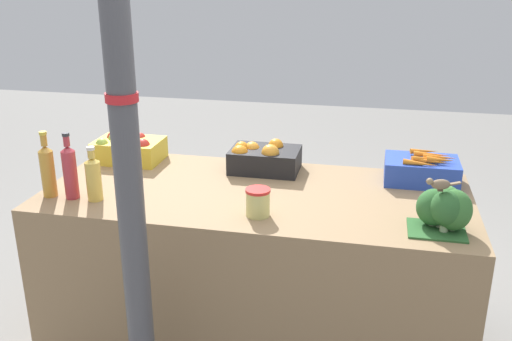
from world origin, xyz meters
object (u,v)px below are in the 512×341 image
(juice_bottle_amber, at_px, (48,169))
(broccoli_pile, at_px, (444,208))
(juice_bottle_golden, at_px, (94,178))
(carrot_crate, at_px, (422,170))
(sparrow_bird, at_px, (440,184))
(apple_crate, at_px, (129,149))
(pickle_jar, at_px, (258,202))
(juice_bottle_ruby, at_px, (70,171))
(orange_crate, at_px, (263,158))
(support_pole, at_px, (122,99))

(juice_bottle_amber, bearing_deg, broccoli_pile, 0.45)
(juice_bottle_golden, bearing_deg, carrot_crate, 20.46)
(carrot_crate, relative_size, sparrow_bird, 2.51)
(apple_crate, relative_size, juice_bottle_amber, 1.14)
(juice_bottle_golden, bearing_deg, pickle_jar, -0.89)
(juice_bottle_amber, distance_m, sparrow_bird, 1.65)
(apple_crate, distance_m, pickle_jar, 0.97)
(apple_crate, bearing_deg, juice_bottle_ruby, -93.62)
(juice_bottle_ruby, relative_size, pickle_jar, 2.55)
(juice_bottle_golden, height_order, pickle_jar, juice_bottle_golden)
(orange_crate, bearing_deg, sparrow_bird, -34.93)
(juice_bottle_ruby, distance_m, juice_bottle_golden, 0.11)
(juice_bottle_amber, relative_size, juice_bottle_ruby, 1.00)
(support_pole, distance_m, juice_bottle_golden, 0.72)
(apple_crate, height_order, juice_bottle_ruby, juice_bottle_ruby)
(support_pole, xyz_separation_m, carrot_crate, (1.05, 0.95, -0.50))
(juice_bottle_ruby, relative_size, juice_bottle_golden, 1.22)
(juice_bottle_ruby, bearing_deg, carrot_crate, 19.09)
(orange_crate, bearing_deg, carrot_crate, 0.10)
(juice_bottle_amber, xyz_separation_m, pickle_jar, (0.95, -0.01, -0.07))
(support_pole, distance_m, pickle_jar, 0.75)
(pickle_jar, bearing_deg, carrot_crate, 38.39)
(broccoli_pile, bearing_deg, sparrow_bird, -130.61)
(orange_crate, height_order, pickle_jar, orange_crate)
(sparrow_bird, bearing_deg, orange_crate, -46.56)
(carrot_crate, height_order, juice_bottle_ruby, juice_bottle_ruby)
(carrot_crate, xyz_separation_m, broccoli_pile, (0.05, -0.51, 0.03))
(apple_crate, height_order, pickle_jar, apple_crate)
(juice_bottle_ruby, xyz_separation_m, juice_bottle_golden, (0.11, 0.00, -0.02))
(apple_crate, height_order, broccoli_pile, broccoli_pile)
(juice_bottle_golden, bearing_deg, broccoli_pile, 0.51)
(support_pole, xyz_separation_m, sparrow_bird, (1.07, 0.40, -0.36))
(juice_bottle_amber, bearing_deg, carrot_crate, 17.91)
(support_pole, relative_size, broccoli_pile, 11.46)
(juice_bottle_amber, height_order, juice_bottle_ruby, same)
(broccoli_pile, height_order, juice_bottle_amber, juice_bottle_amber)
(carrot_crate, bearing_deg, juice_bottle_golden, -159.54)
(support_pole, xyz_separation_m, juice_bottle_golden, (-0.37, 0.42, -0.46))
(apple_crate, xyz_separation_m, juice_bottle_amber, (-0.14, -0.53, 0.06))
(broccoli_pile, distance_m, sparrow_bird, 0.12)
(juice_bottle_ruby, xyz_separation_m, pickle_jar, (0.84, -0.01, -0.07))
(broccoli_pile, xyz_separation_m, juice_bottle_ruby, (-1.57, -0.01, 0.04))
(juice_bottle_ruby, bearing_deg, pickle_jar, -0.77)
(apple_crate, distance_m, broccoli_pile, 1.62)
(apple_crate, relative_size, orange_crate, 1.00)
(pickle_jar, height_order, sparrow_bird, sparrow_bird)
(carrot_crate, xyz_separation_m, juice_bottle_ruby, (-1.52, -0.53, 0.06))
(carrot_crate, bearing_deg, orange_crate, -179.90)
(juice_bottle_ruby, distance_m, sparrow_bird, 1.54)
(carrot_crate, height_order, broccoli_pile, broccoli_pile)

